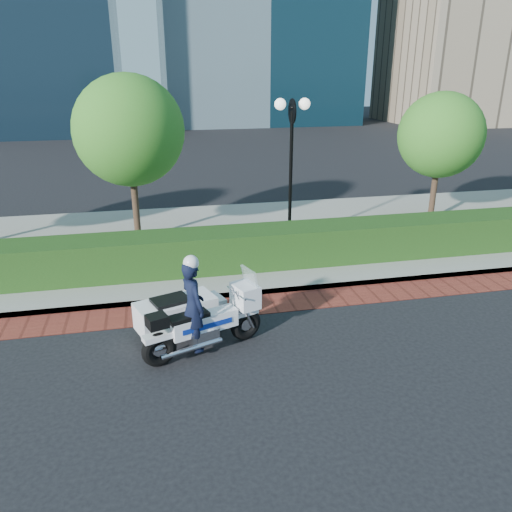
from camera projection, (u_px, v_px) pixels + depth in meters
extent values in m
plane|color=black|center=(310.00, 333.00, 10.33)|extent=(120.00, 120.00, 0.00)
cube|color=maroon|center=(290.00, 301.00, 11.69)|extent=(60.00, 1.00, 0.01)
cube|color=gray|center=(252.00, 238.00, 15.78)|extent=(60.00, 8.00, 0.15)
cube|color=black|center=(270.00, 246.00, 13.39)|extent=(18.00, 1.20, 1.00)
cylinder|color=black|center=(289.00, 237.00, 15.17)|extent=(0.30, 0.30, 0.30)
cylinder|color=black|center=(291.00, 177.00, 14.52)|extent=(0.10, 0.10, 3.70)
cylinder|color=black|center=(292.00, 111.00, 13.86)|extent=(0.04, 0.70, 0.70)
sphere|color=white|center=(280.00, 104.00, 13.72)|extent=(0.32, 0.32, 0.32)
sphere|color=white|center=(305.00, 104.00, 13.86)|extent=(0.32, 0.32, 0.32)
cylinder|color=#332319|center=(136.00, 205.00, 15.14)|extent=(0.20, 0.20, 2.17)
sphere|color=#3A741D|center=(129.00, 131.00, 14.36)|extent=(3.20, 3.20, 3.20)
cylinder|color=#332319|center=(433.00, 193.00, 17.15)|extent=(0.20, 0.20, 1.92)
sphere|color=#3A741D|center=(441.00, 135.00, 16.47)|extent=(2.80, 2.80, 2.80)
torus|color=black|center=(159.00, 349.00, 9.07)|extent=(0.70, 0.42, 0.67)
torus|color=black|center=(246.00, 324.00, 9.97)|extent=(0.70, 0.42, 0.67)
cube|color=white|center=(204.00, 322.00, 9.42)|extent=(1.35, 0.75, 0.35)
cube|color=silver|center=(202.00, 335.00, 9.48)|extent=(0.66, 0.57, 0.28)
cube|color=white|center=(245.00, 296.00, 9.75)|extent=(0.57, 0.66, 0.46)
cube|color=silver|center=(250.00, 278.00, 9.68)|extent=(0.29, 0.52, 0.41)
cube|color=black|center=(189.00, 317.00, 9.20)|extent=(0.82, 0.54, 0.10)
cube|color=black|center=(157.00, 321.00, 8.87)|extent=(0.44, 0.43, 0.22)
cube|color=white|center=(176.00, 313.00, 10.05)|extent=(1.72, 1.20, 0.56)
cube|color=black|center=(170.00, 300.00, 9.89)|extent=(0.84, 0.72, 0.08)
torus|color=black|center=(163.00, 316.00, 10.48)|extent=(0.53, 0.32, 0.51)
imported|color=black|center=(193.00, 306.00, 9.18)|extent=(0.61, 0.74, 1.75)
sphere|color=white|center=(191.00, 263.00, 8.88)|extent=(0.28, 0.28, 0.28)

